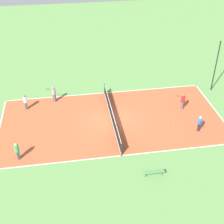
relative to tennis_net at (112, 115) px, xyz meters
name	(u,v)px	position (x,y,z in m)	size (l,w,h in m)	color
ground_plane	(112,120)	(0.00, 0.00, -0.58)	(80.00, 80.00, 0.00)	#60934C
court_surface	(112,120)	(0.00, 0.00, -0.57)	(9.93, 20.27, 0.02)	#B75633
tennis_net	(112,115)	(0.00, 0.00, 0.00)	(9.73, 0.10, 1.09)	black
bench	(154,172)	(7.41, 1.92, -0.19)	(0.36, 1.54, 0.45)	#4C8C4C
player_near_white	(25,101)	(-3.10, -7.88, 0.33)	(0.47, 0.47, 1.56)	#4C4C51
player_near_blue	(200,123)	(2.76, 7.24, 0.30)	(0.99, 0.69, 1.50)	black
player_coach_red	(183,101)	(-0.74, 6.96, 0.40)	(0.85, 0.93, 1.66)	#4C4C51
player_baseline_gray	(54,93)	(-4.05, -5.19, 0.45)	(0.68, 0.99, 1.73)	#4C4C51
player_far_green	(17,150)	(3.99, -8.03, 0.33)	(0.50, 0.50, 1.55)	#4C4C51
tennis_ball_right_alley	(43,131)	(0.77, -6.24, -0.52)	(0.07, 0.07, 0.07)	#CCE033
tennis_ball_near_net	(174,125)	(1.68, 5.34, -0.52)	(0.07, 0.07, 0.07)	#CCE033
tennis_ball_far_baseline	(52,105)	(-3.41, -5.49, -0.52)	(0.07, 0.07, 0.07)	#CCE033
fence_post_back_left	(216,67)	(-3.79, 11.31, 2.16)	(0.12, 0.12, 5.47)	black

